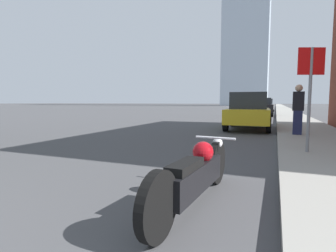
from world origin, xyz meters
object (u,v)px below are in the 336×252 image
(parked_car_yellow, at_px, (249,111))
(stop_sign, at_px, (310,82))
(motorcycle, at_px, (196,174))
(parked_car_white, at_px, (266,105))
(parked_car_black, at_px, (262,107))
(pedestrian, at_px, (298,109))

(parked_car_yellow, xyz_separation_m, stop_sign, (1.87, -6.20, 0.89))
(motorcycle, distance_m, parked_car_yellow, 9.81)
(parked_car_white, height_order, stop_sign, stop_sign)
(parked_car_black, distance_m, parked_car_white, 13.05)
(pedestrian, bearing_deg, parked_car_black, 97.08)
(parked_car_white, bearing_deg, stop_sign, -91.86)
(parked_car_black, height_order, pedestrian, pedestrian)
(parked_car_black, relative_size, pedestrian, 2.37)
(parked_car_yellow, bearing_deg, parked_car_black, 88.02)
(pedestrian, bearing_deg, parked_car_yellow, 125.24)
(motorcycle, distance_m, parked_car_black, 22.28)
(motorcycle, relative_size, parked_car_white, 0.56)
(stop_sign, bearing_deg, motorcycle, -114.09)
(motorcycle, xyz_separation_m, parked_car_yellow, (-0.27, 9.79, 0.47))
(parked_car_black, distance_m, stop_sign, 18.79)
(parked_car_yellow, height_order, parked_car_white, parked_car_white)
(parked_car_black, bearing_deg, parked_car_yellow, -94.24)
(motorcycle, height_order, stop_sign, stop_sign)
(parked_car_yellow, height_order, parked_car_black, parked_car_yellow)
(motorcycle, bearing_deg, parked_car_black, 94.69)
(motorcycle, distance_m, pedestrian, 7.32)
(parked_car_white, xyz_separation_m, pedestrian, (1.99, -28.22, 0.21))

